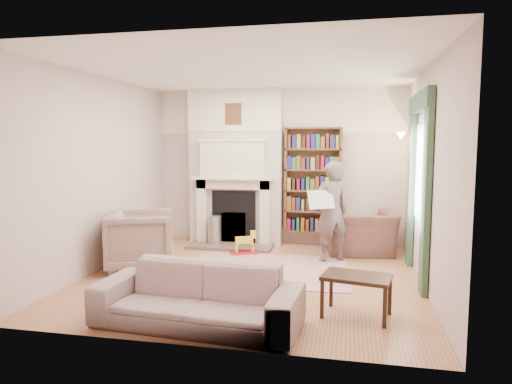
% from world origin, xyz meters
% --- Properties ---
extents(floor, '(4.50, 4.50, 0.00)m').
position_xyz_m(floor, '(0.00, 0.00, 0.00)').
color(floor, '#945E3B').
rests_on(floor, ground).
extents(ceiling, '(4.50, 4.50, 0.00)m').
position_xyz_m(ceiling, '(0.00, 0.00, 2.80)').
color(ceiling, white).
rests_on(ceiling, wall_back).
extents(wall_back, '(4.50, 0.00, 4.50)m').
position_xyz_m(wall_back, '(0.00, 2.25, 1.40)').
color(wall_back, beige).
rests_on(wall_back, floor).
extents(wall_front, '(4.50, 0.00, 4.50)m').
position_xyz_m(wall_front, '(0.00, -2.25, 1.40)').
color(wall_front, beige).
rests_on(wall_front, floor).
extents(wall_left, '(0.00, 4.50, 4.50)m').
position_xyz_m(wall_left, '(-2.25, 0.00, 1.40)').
color(wall_left, beige).
rests_on(wall_left, floor).
extents(wall_right, '(0.00, 4.50, 4.50)m').
position_xyz_m(wall_right, '(2.25, 0.00, 1.40)').
color(wall_right, beige).
rests_on(wall_right, floor).
extents(fireplace, '(1.70, 0.58, 2.80)m').
position_xyz_m(fireplace, '(-0.75, 2.05, 1.39)').
color(fireplace, beige).
rests_on(fireplace, floor).
extents(bookcase, '(1.00, 0.24, 1.85)m').
position_xyz_m(bookcase, '(0.65, 2.12, 1.18)').
color(bookcase, brown).
rests_on(bookcase, floor).
extents(window, '(0.02, 0.90, 1.30)m').
position_xyz_m(window, '(2.23, 0.40, 1.45)').
color(window, silver).
rests_on(window, wall_right).
extents(curtain_left, '(0.07, 0.32, 2.40)m').
position_xyz_m(curtain_left, '(2.20, -0.30, 1.20)').
color(curtain_left, '#2F4932').
rests_on(curtain_left, floor).
extents(curtain_right, '(0.07, 0.32, 2.40)m').
position_xyz_m(curtain_right, '(2.20, 1.10, 1.20)').
color(curtain_right, '#2F4932').
rests_on(curtain_right, floor).
extents(pelmet, '(0.09, 1.70, 0.24)m').
position_xyz_m(pelmet, '(2.19, 0.40, 2.38)').
color(pelmet, '#2F4932').
rests_on(pelmet, wall_right).
extents(wall_sconce, '(0.20, 0.24, 0.24)m').
position_xyz_m(wall_sconce, '(2.03, 1.50, 1.90)').
color(wall_sconce, gold).
rests_on(wall_sconce, wall_right).
extents(rug, '(2.46, 1.96, 0.01)m').
position_xyz_m(rug, '(0.13, 0.34, 0.01)').
color(rug, beige).
rests_on(rug, floor).
extents(armchair_reading, '(1.23, 1.12, 0.71)m').
position_xyz_m(armchair_reading, '(1.48, 1.65, 0.36)').
color(armchair_reading, '#4B2829').
rests_on(armchair_reading, floor).
extents(armchair_left, '(1.21, 1.20, 0.86)m').
position_xyz_m(armchair_left, '(-1.67, 0.04, 0.43)').
color(armchair_left, gray).
rests_on(armchair_left, floor).
extents(sofa, '(2.13, 0.96, 0.61)m').
position_xyz_m(sofa, '(-0.18, -1.78, 0.30)').
color(sofa, '#BEAA9D').
rests_on(sofa, floor).
extents(man_reading, '(0.68, 0.61, 1.57)m').
position_xyz_m(man_reading, '(1.03, 1.05, 0.78)').
color(man_reading, '#5A4B48').
rests_on(man_reading, floor).
extents(newspaper, '(0.42, 0.30, 0.28)m').
position_xyz_m(newspaper, '(0.88, 0.85, 0.99)').
color(newspaper, silver).
rests_on(newspaper, man_reading).
extents(coffee_table, '(0.78, 0.58, 0.45)m').
position_xyz_m(coffee_table, '(1.39, -1.22, 0.23)').
color(coffee_table, black).
rests_on(coffee_table, floor).
extents(paraffin_heater, '(0.30, 0.30, 0.55)m').
position_xyz_m(paraffin_heater, '(-1.05, 1.67, 0.28)').
color(paraffin_heater, '#ACAFB4').
rests_on(paraffin_heater, floor).
extents(rocking_horse, '(0.48, 0.35, 0.40)m').
position_xyz_m(rocking_horse, '(-0.40, 1.18, 0.20)').
color(rocking_horse, yellow).
rests_on(rocking_horse, rug).
extents(board_game, '(0.45, 0.45, 0.03)m').
position_xyz_m(board_game, '(-0.84, -0.29, 0.03)').
color(board_game, '#E6DC51').
rests_on(board_game, rug).
extents(game_box_lid, '(0.33, 0.28, 0.05)m').
position_xyz_m(game_box_lid, '(-0.73, -0.08, 0.04)').
color(game_box_lid, red).
rests_on(game_box_lid, rug).
extents(comic_annuals, '(1.13, 0.96, 0.02)m').
position_xyz_m(comic_annuals, '(0.11, -0.31, 0.02)').
color(comic_annuals, red).
rests_on(comic_annuals, rug).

